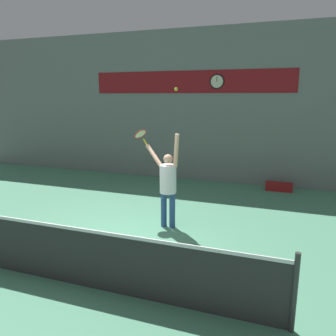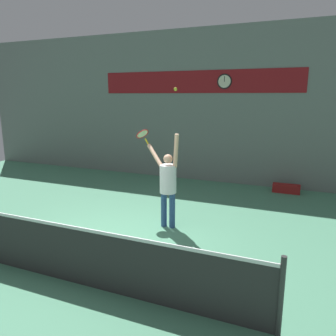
{
  "view_description": "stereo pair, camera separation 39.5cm",
  "coord_description": "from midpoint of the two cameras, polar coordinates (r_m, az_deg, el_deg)",
  "views": [
    {
      "loc": [
        3.01,
        -5.09,
        2.87
      ],
      "look_at": [
        0.75,
        1.4,
        1.34
      ],
      "focal_mm": 35.0,
      "sensor_mm": 36.0,
      "label": 1
    },
    {
      "loc": [
        3.38,
        -4.95,
        2.87
      ],
      "look_at": [
        0.75,
        1.4,
        1.34
      ],
      "focal_mm": 35.0,
      "sensor_mm": 36.0,
      "label": 2
    }
  ],
  "objects": [
    {
      "name": "ground_plane",
      "position": [
        6.61,
        -9.25,
        -13.41
      ],
      "size": [
        18.0,
        18.0,
        0.0
      ],
      "primitive_type": "plane",
      "color": "#4C8C6B"
    },
    {
      "name": "back_wall",
      "position": [
        11.2,
        5.99,
        10.57
      ],
      "size": [
        18.0,
        0.1,
        5.0
      ],
      "color": "slate",
      "rests_on": "ground_plane"
    },
    {
      "name": "sponsor_banner",
      "position": [
        11.14,
        6.0,
        14.7
      ],
      "size": [
        6.75,
        0.02,
        0.72
      ],
      "color": "maroon"
    },
    {
      "name": "scoreboard_clock",
      "position": [
        10.89,
        10.87,
        14.6
      ],
      "size": [
        0.48,
        0.04,
        0.48
      ],
      "color": "beige"
    },
    {
      "name": "court_net",
      "position": [
        5.49,
        -16.41,
        -13.64
      ],
      "size": [
        6.66,
        0.07,
        1.06
      ],
      "color": "#333333",
      "rests_on": "ground_plane"
    },
    {
      "name": "tennis_player",
      "position": [
        7.12,
        1.55,
        -2.46
      ],
      "size": [
        0.96,
        0.62,
        2.1
      ],
      "color": "#2D4C7F",
      "rests_on": "ground_plane"
    },
    {
      "name": "tennis_racket",
      "position": [
        7.69,
        -2.95,
        5.84
      ],
      "size": [
        0.41,
        0.39,
        0.37
      ],
      "color": "yellow"
    },
    {
      "name": "tennis_ball",
      "position": [
        6.69,
        3.06,
        13.55
      ],
      "size": [
        0.07,
        0.07,
        0.07
      ],
      "color": "#CCDB2D"
    },
    {
      "name": "equipment_bag",
      "position": [
        10.56,
        20.92,
        -3.37
      ],
      "size": [
        0.79,
        0.26,
        0.26
      ],
      "color": "maroon",
      "rests_on": "ground_plane"
    }
  ]
}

